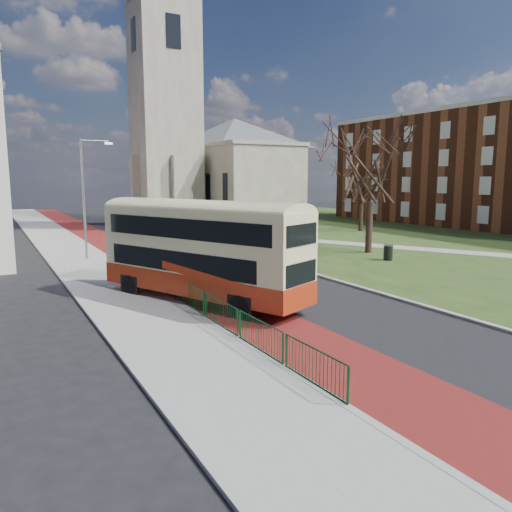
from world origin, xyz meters
TOP-DOWN VIEW (x-y plane):
  - ground at (0.00, 0.00)m, footprint 160.00×160.00m
  - road_carriageway at (1.50, 20.00)m, footprint 9.00×120.00m
  - bus_lane at (-1.20, 20.00)m, footprint 3.40×120.00m
  - pavement_west at (-5.00, 20.00)m, footprint 4.00×120.00m
  - kerb_west at (-3.00, 20.00)m, footprint 0.25×120.00m
  - kerb_east at (6.10, 22.00)m, footprint 0.25×80.00m
  - grass_green at (26.00, 22.00)m, footprint 40.00×80.00m
  - footpath at (20.00, 10.00)m, footprint 18.84×32.82m
  - pedestrian_railing at (-2.95, 4.00)m, footprint 0.07×24.00m
  - gothic_church at (12.56, 38.00)m, footprint 16.38×18.00m
  - brick_terrace at (40.00, 20.00)m, footprint 10.30×44.30m
  - streetlamp at (-4.35, 18.00)m, footprint 2.13×0.18m
  - bus at (-2.01, 3.58)m, footprint 6.56×10.65m
  - winter_tree_near at (14.72, 11.60)m, footprint 8.53×8.53m
  - winter_tree_far at (24.45, 24.02)m, footprint 6.39×6.39m
  - litter_bin at (13.47, 8.16)m, footprint 0.68×0.68m

SIDE VIEW (x-z plane):
  - ground at x=0.00m, z-range 0.00..0.00m
  - road_carriageway at x=1.50m, z-range 0.00..0.01m
  - bus_lane at x=-1.20m, z-range 0.00..0.01m
  - grass_green at x=26.00m, z-range 0.00..0.04m
  - footpath at x=20.00m, z-range 0.04..0.07m
  - pavement_west at x=-5.00m, z-range 0.00..0.12m
  - kerb_west at x=-3.00m, z-range 0.00..0.13m
  - kerb_east at x=6.10m, z-range 0.00..0.13m
  - pedestrian_railing at x=-2.95m, z-range -0.01..1.11m
  - litter_bin at x=13.47m, z-range 0.04..1.10m
  - bus at x=-2.01m, z-range 0.31..4.73m
  - streetlamp at x=-4.35m, z-range 0.59..8.59m
  - winter_tree_far at x=24.45m, z-range 1.55..9.40m
  - winter_tree_near at x=14.72m, z-range 1.90..11.56m
  - brick_terrace at x=40.00m, z-range 0.01..13.51m
  - gothic_church at x=12.56m, z-range -6.87..33.13m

